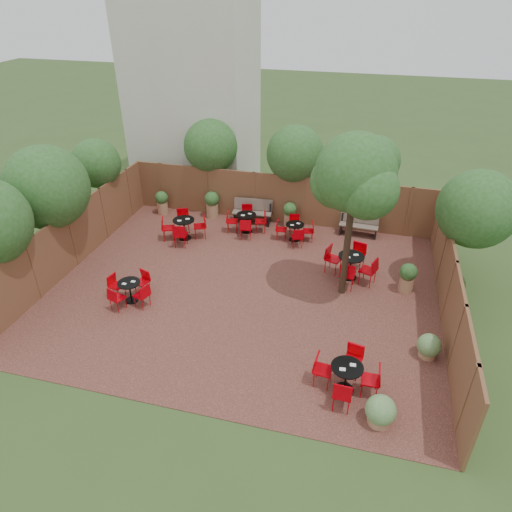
# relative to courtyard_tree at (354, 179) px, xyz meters

# --- Properties ---
(ground) EXTENTS (80.00, 80.00, 0.00)m
(ground) POSITION_rel_courtyard_tree_xyz_m (-3.02, -0.62, -3.82)
(ground) COLOR #354F23
(ground) RESTS_ON ground
(courtyard_paving) EXTENTS (12.00, 10.00, 0.02)m
(courtyard_paving) POSITION_rel_courtyard_tree_xyz_m (-3.02, -0.62, -3.81)
(courtyard_paving) COLOR #3E2119
(courtyard_paving) RESTS_ON ground
(fence_back) EXTENTS (12.00, 0.08, 2.00)m
(fence_back) POSITION_rel_courtyard_tree_xyz_m (-3.02, 4.38, -2.82)
(fence_back) COLOR brown
(fence_back) RESTS_ON ground
(fence_left) EXTENTS (0.08, 10.00, 2.00)m
(fence_left) POSITION_rel_courtyard_tree_xyz_m (-9.02, -0.62, -2.82)
(fence_left) COLOR brown
(fence_left) RESTS_ON ground
(fence_right) EXTENTS (0.08, 10.00, 2.00)m
(fence_right) POSITION_rel_courtyard_tree_xyz_m (2.98, -0.62, -2.82)
(fence_right) COLOR brown
(fence_right) RESTS_ON ground
(neighbour_building) EXTENTS (5.00, 4.00, 8.00)m
(neighbour_building) POSITION_rel_courtyard_tree_xyz_m (-7.52, 7.38, 0.18)
(neighbour_building) COLOR beige
(neighbour_building) RESTS_ON ground
(overhang_foliage) EXTENTS (15.74, 10.56, 2.69)m
(overhang_foliage) POSITION_rel_courtyard_tree_xyz_m (-5.32, 1.38, -1.11)
(overhang_foliage) COLOR #23511A
(overhang_foliage) RESTS_ON ground
(courtyard_tree) EXTENTS (2.50, 2.40, 5.09)m
(courtyard_tree) POSITION_rel_courtyard_tree_xyz_m (0.00, 0.00, 0.00)
(courtyard_tree) COLOR black
(courtyard_tree) RESTS_ON courtyard_paving
(park_bench_left) EXTENTS (1.59, 0.64, 0.96)m
(park_bench_left) POSITION_rel_courtyard_tree_xyz_m (-3.98, 4.01, -3.31)
(park_bench_left) COLOR brown
(park_bench_left) RESTS_ON courtyard_paving
(park_bench_right) EXTENTS (1.48, 0.55, 0.90)m
(park_bench_right) POSITION_rel_courtyard_tree_xyz_m (0.23, 4.01, -3.34)
(park_bench_right) COLOR brown
(park_bench_right) RESTS_ON courtyard_paving
(bistro_tables) EXTENTS (8.20, 8.75, 0.95)m
(bistro_tables) POSITION_rel_courtyard_tree_xyz_m (-2.75, 0.53, -3.36)
(bistro_tables) COLOR black
(bistro_tables) RESTS_ON courtyard_paving
(planters) EXTENTS (10.31, 4.06, 1.09)m
(planters) POSITION_rel_courtyard_tree_xyz_m (-3.65, 3.21, -3.25)
(planters) COLOR #996E4C
(planters) RESTS_ON courtyard_paving
(low_shrubs) EXTENTS (1.81, 3.14, 0.74)m
(low_shrubs) POSITION_rel_courtyard_tree_xyz_m (1.64, -4.04, -3.47)
(low_shrubs) COLOR #996E4C
(low_shrubs) RESTS_ON courtyard_paving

